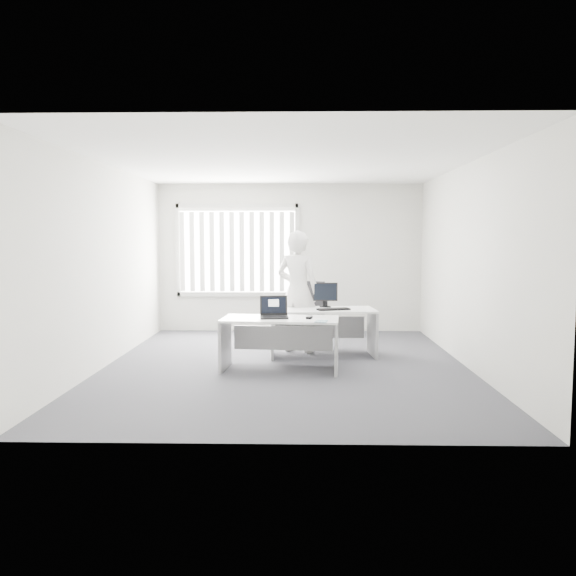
{
  "coord_description": "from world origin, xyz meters",
  "views": [
    {
      "loc": [
        0.2,
        -7.69,
        1.76
      ],
      "look_at": [
        0.03,
        0.15,
        1.08
      ],
      "focal_mm": 35.0,
      "sensor_mm": 36.0,
      "label": 1
    }
  ],
  "objects_px": {
    "desk_near": "(280,333)",
    "desk_far": "(322,322)",
    "office_chair": "(309,326)",
    "person": "(298,291)",
    "laptop": "(274,307)",
    "monitor": "(325,295)"
  },
  "relations": [
    {
      "from": "office_chair",
      "to": "desk_near",
      "type": "bearing_deg",
      "value": -87.97
    },
    {
      "from": "desk_near",
      "to": "monitor",
      "type": "height_order",
      "value": "monitor"
    },
    {
      "from": "monitor",
      "to": "desk_far",
      "type": "bearing_deg",
      "value": -101.67
    },
    {
      "from": "desk_near",
      "to": "office_chair",
      "type": "distance_m",
      "value": 1.84
    },
    {
      "from": "desk_near",
      "to": "desk_far",
      "type": "xyz_separation_m",
      "value": [
        0.6,
        0.93,
        0.01
      ]
    },
    {
      "from": "desk_far",
      "to": "office_chair",
      "type": "relative_size",
      "value": 1.53
    },
    {
      "from": "office_chair",
      "to": "monitor",
      "type": "height_order",
      "value": "monitor"
    },
    {
      "from": "office_chair",
      "to": "monitor",
      "type": "relative_size",
      "value": 2.79
    },
    {
      "from": "office_chair",
      "to": "monitor",
      "type": "distance_m",
      "value": 0.87
    },
    {
      "from": "desk_near",
      "to": "office_chair",
      "type": "bearing_deg",
      "value": 81.54
    },
    {
      "from": "office_chair",
      "to": "person",
      "type": "height_order",
      "value": "person"
    },
    {
      "from": "desk_near",
      "to": "laptop",
      "type": "distance_m",
      "value": 0.35
    },
    {
      "from": "office_chair",
      "to": "laptop",
      "type": "xyz_separation_m",
      "value": [
        -0.5,
        -1.8,
        0.52
      ]
    },
    {
      "from": "monitor",
      "to": "laptop",
      "type": "bearing_deg",
      "value": -121.41
    },
    {
      "from": "desk_far",
      "to": "laptop",
      "type": "bearing_deg",
      "value": -130.45
    },
    {
      "from": "monitor",
      "to": "office_chair",
      "type": "bearing_deg",
      "value": 111.42
    },
    {
      "from": "desk_far",
      "to": "laptop",
      "type": "height_order",
      "value": "laptop"
    },
    {
      "from": "office_chair",
      "to": "laptop",
      "type": "distance_m",
      "value": 1.94
    },
    {
      "from": "office_chair",
      "to": "person",
      "type": "relative_size",
      "value": 0.56
    },
    {
      "from": "desk_far",
      "to": "monitor",
      "type": "height_order",
      "value": "monitor"
    },
    {
      "from": "person",
      "to": "monitor",
      "type": "bearing_deg",
      "value": -168.49
    },
    {
      "from": "laptop",
      "to": "monitor",
      "type": "height_order",
      "value": "monitor"
    }
  ]
}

